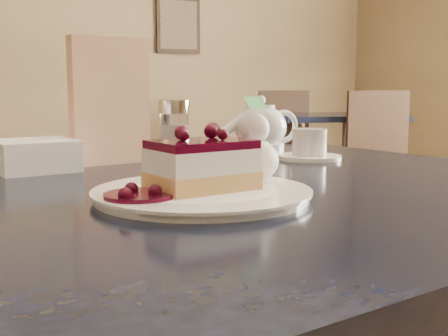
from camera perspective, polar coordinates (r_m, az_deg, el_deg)
name	(u,v)px	position (r m, az deg, el deg)	size (l,w,h in m)	color
main_table	(182,252)	(0.81, -4.31, -8.49)	(1.45, 1.09, 0.83)	black
dessert_plate	(202,194)	(0.75, -2.26, -2.67)	(0.28, 0.28, 0.01)	white
cheesecake_slice	(202,165)	(0.74, -2.27, 0.27)	(0.15, 0.11, 0.07)	tan
whipped_cream	(253,160)	(0.80, 2.99, 0.79)	(0.07, 0.07, 0.06)	white
berry_sauce	(140,196)	(0.69, -8.58, -2.79)	(0.09, 0.09, 0.01)	black
tea_set	(269,132)	(1.28, 4.63, 3.66)	(0.20, 0.30, 0.12)	white
menu_card	(110,101)	(1.11, -11.51, 6.67)	(0.15, 0.03, 0.24)	beige
sugar_shaker	(174,128)	(1.19, -5.10, 4.04)	(0.07, 0.07, 0.12)	white
napkin_stack	(34,155)	(1.05, -18.73, 1.22)	(0.13, 0.13, 0.06)	white
bg_table_far_right	(324,203)	(4.53, 10.09, -3.56)	(1.25, 1.89, 1.26)	black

